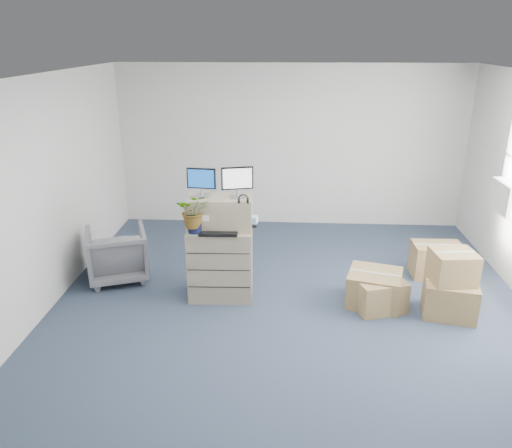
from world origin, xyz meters
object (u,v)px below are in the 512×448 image
(monitor_left, at_px, (201,181))
(water_bottle, at_px, (229,219))
(keyboard, at_px, (219,233))
(office_chair, at_px, (117,252))
(monitor_right, at_px, (237,181))
(potted_plant, at_px, (194,215))
(filing_cabinet_lower, at_px, (221,263))

(monitor_left, distance_m, water_bottle, 0.59)
(keyboard, height_order, office_chair, keyboard)
(monitor_right, height_order, potted_plant, monitor_right)
(water_bottle, distance_m, office_chair, 1.78)
(filing_cabinet_lower, relative_size, office_chair, 1.17)
(potted_plant, bearing_deg, monitor_left, 75.88)
(filing_cabinet_lower, relative_size, water_bottle, 4.03)
(monitor_left, height_order, water_bottle, monitor_left)
(water_bottle, relative_size, office_chair, 0.29)
(monitor_right, bearing_deg, monitor_left, 162.37)
(filing_cabinet_lower, relative_size, potted_plant, 2.16)
(water_bottle, height_order, office_chair, water_bottle)
(monitor_left, relative_size, potted_plant, 0.83)
(filing_cabinet_lower, height_order, office_chair, filing_cabinet_lower)
(monitor_left, relative_size, monitor_right, 0.94)
(monitor_right, height_order, office_chair, monitor_right)
(office_chair, bearing_deg, monitor_right, 147.34)
(filing_cabinet_lower, xyz_separation_m, water_bottle, (0.11, 0.07, 0.59))
(water_bottle, distance_m, potted_plant, 0.47)
(monitor_right, relative_size, water_bottle, 1.65)
(office_chair, bearing_deg, filing_cabinet_lower, 143.91)
(monitor_right, height_order, water_bottle, monitor_right)
(monitor_right, relative_size, potted_plant, 0.88)
(monitor_right, distance_m, keyboard, 0.68)
(monitor_right, distance_m, office_chair, 2.11)
(monitor_left, xyz_separation_m, office_chair, (-1.28, 0.35, -1.14))
(monitor_left, height_order, office_chair, monitor_left)
(water_bottle, height_order, potted_plant, potted_plant)
(monitor_left, relative_size, office_chair, 0.45)
(keyboard, bearing_deg, potted_plant, 177.50)
(filing_cabinet_lower, distance_m, potted_plant, 0.78)
(monitor_left, bearing_deg, filing_cabinet_lower, -12.96)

